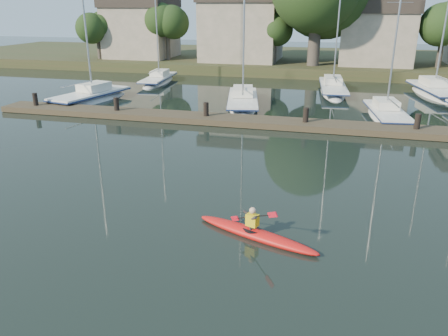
% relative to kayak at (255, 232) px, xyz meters
% --- Properties ---
extents(ground, '(160.00, 160.00, 0.00)m').
position_rel_kayak_xyz_m(ground, '(-2.56, -0.72, -0.16)').
color(ground, black).
rests_on(ground, ground).
extents(kayak, '(4.15, 1.99, 1.35)m').
position_rel_kayak_xyz_m(kayak, '(0.00, 0.00, 0.00)').
color(kayak, red).
rests_on(kayak, ground).
extents(dock, '(34.00, 2.00, 1.80)m').
position_rel_kayak_xyz_m(dock, '(-2.56, 13.28, 0.04)').
color(dock, '#473D28').
rests_on(dock, ground).
extents(sailboat_0, '(3.89, 8.41, 12.87)m').
position_rel_kayak_xyz_m(sailboat_0, '(-15.69, 17.08, -0.37)').
color(sailboat_0, white).
rests_on(sailboat_0, ground).
extents(sailboat_2, '(3.92, 9.25, 14.92)m').
position_rel_kayak_xyz_m(sailboat_2, '(-4.40, 18.49, -0.35)').
color(sailboat_2, white).
rests_on(sailboat_2, ground).
extents(sailboat_3, '(2.91, 7.60, 11.95)m').
position_rel_kayak_xyz_m(sailboat_3, '(5.21, 17.04, -0.34)').
color(sailboat_3, white).
rests_on(sailboat_3, ground).
extents(sailboat_5, '(2.64, 8.21, 13.35)m').
position_rel_kayak_xyz_m(sailboat_5, '(-14.06, 26.23, -0.33)').
color(sailboat_5, white).
rests_on(sailboat_5, ground).
extents(sailboat_6, '(2.83, 9.79, 15.36)m').
position_rel_kayak_xyz_m(sailboat_6, '(1.70, 25.57, -0.34)').
color(sailboat_6, white).
rests_on(sailboat_6, ground).
extents(sailboat_7, '(4.00, 9.09, 14.20)m').
position_rel_kayak_xyz_m(sailboat_7, '(9.60, 25.95, -0.37)').
color(sailboat_7, white).
rests_on(sailboat_7, ground).
extents(shore, '(90.00, 25.25, 12.75)m').
position_rel_kayak_xyz_m(shore, '(-0.95, 39.57, 3.06)').
color(shore, '#2E381C').
rests_on(shore, ground).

